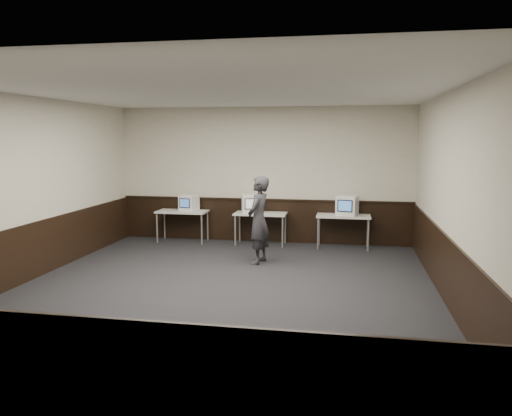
{
  "coord_description": "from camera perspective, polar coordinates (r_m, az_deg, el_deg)",
  "views": [
    {
      "loc": [
        1.96,
        -7.67,
        2.49
      ],
      "look_at": [
        0.26,
        1.6,
        1.15
      ],
      "focal_mm": 35.0,
      "sensor_mm": 36.0,
      "label": 1
    }
  ],
  "objects": [
    {
      "name": "emac_center",
      "position": [
        11.61,
        -0.6,
        0.52
      ],
      "size": [
        0.52,
        0.54,
        0.42
      ],
      "rotation": [
        0.0,
        0.0,
        0.27
      ],
      "color": "white",
      "rests_on": "desk_center"
    },
    {
      "name": "desk_right",
      "position": [
        11.41,
        9.96,
        -1.16
      ],
      "size": [
        1.2,
        0.6,
        0.75
      ],
      "color": "beige",
      "rests_on": "ground"
    },
    {
      "name": "wainscot_left",
      "position": [
        9.61,
        -24.46,
        -4.6
      ],
      "size": [
        0.04,
        7.98,
        1.0
      ],
      "primitive_type": "cube",
      "color": "black",
      "rests_on": "left_wall"
    },
    {
      "name": "wainscot_rail",
      "position": [
        11.88,
        0.82,
        0.98
      ],
      "size": [
        6.98,
        0.06,
        0.04
      ],
      "primitive_type": "cube",
      "color": "black",
      "rests_on": "wainscot_back"
    },
    {
      "name": "wainscot_front",
      "position": [
        4.63,
        -16.61,
        -17.73
      ],
      "size": [
        6.98,
        0.04,
        1.0
      ],
      "primitive_type": "cube",
      "color": "black",
      "rests_on": "front_wall"
    },
    {
      "name": "back_wall",
      "position": [
        11.87,
        0.86,
        3.79
      ],
      "size": [
        7.0,
        0.0,
        7.0
      ],
      "primitive_type": "plane",
      "rotation": [
        1.57,
        0.0,
        0.0
      ],
      "color": "beige",
      "rests_on": "ground"
    },
    {
      "name": "right_wall",
      "position": [
        7.87,
        21.61,
        1.04
      ],
      "size": [
        0.0,
        8.0,
        8.0
      ],
      "primitive_type": "plane",
      "rotation": [
        1.57,
        0.0,
        -1.57
      ],
      "color": "beige",
      "rests_on": "ground"
    },
    {
      "name": "emac_right",
      "position": [
        11.35,
        10.39,
        0.27
      ],
      "size": [
        0.53,
        0.55,
        0.44
      ],
      "rotation": [
        0.0,
        0.0,
        -0.22
      ],
      "color": "white",
      "rests_on": "desk_right"
    },
    {
      "name": "emac_left",
      "position": [
        12.0,
        -7.68,
        0.58
      ],
      "size": [
        0.45,
        0.46,
        0.37
      ],
      "rotation": [
        0.0,
        0.0,
        -0.22
      ],
      "color": "white",
      "rests_on": "desk_left"
    },
    {
      "name": "wainscot_right",
      "position": [
        8.07,
        21.06,
        -6.73
      ],
      "size": [
        0.04,
        7.98,
        1.0
      ],
      "primitive_type": "cube",
      "color": "black",
      "rests_on": "right_wall"
    },
    {
      "name": "floor",
      "position": [
        8.3,
        -3.8,
        -9.39
      ],
      "size": [
        8.0,
        8.0,
        0.0
      ],
      "primitive_type": "plane",
      "color": "black",
      "rests_on": "ground"
    },
    {
      "name": "desk_left",
      "position": [
        12.05,
        -8.42,
        -0.64
      ],
      "size": [
        1.2,
        0.6,
        0.75
      ],
      "color": "beige",
      "rests_on": "ground"
    },
    {
      "name": "front_wall",
      "position": [
        4.25,
        -17.33,
        -4.34
      ],
      "size": [
        7.0,
        0.0,
        7.0
      ],
      "primitive_type": "plane",
      "rotation": [
        -1.57,
        0.0,
        0.0
      ],
      "color": "beige",
      "rests_on": "ground"
    },
    {
      "name": "ceiling",
      "position": [
        7.95,
        -4.03,
        13.2
      ],
      "size": [
        8.0,
        8.0,
        0.0
      ],
      "primitive_type": "plane",
      "rotation": [
        3.14,
        0.0,
        0.0
      ],
      "color": "white",
      "rests_on": "back_wall"
    },
    {
      "name": "person",
      "position": [
        9.84,
        0.31,
        -1.39
      ],
      "size": [
        0.53,
        0.7,
        1.74
      ],
      "primitive_type": "imported",
      "rotation": [
        0.0,
        0.0,
        -1.77
      ],
      "color": "#29272D",
      "rests_on": "ground"
    },
    {
      "name": "desk_center",
      "position": [
        11.58,
        0.52,
        -0.91
      ],
      "size": [
        1.2,
        0.6,
        0.75
      ],
      "color": "beige",
      "rests_on": "ground"
    },
    {
      "name": "wainscot_back",
      "position": [
        11.98,
        0.83,
        -1.47
      ],
      "size": [
        6.98,
        0.04,
        1.0
      ],
      "primitive_type": "cube",
      "color": "black",
      "rests_on": "back_wall"
    },
    {
      "name": "left_wall",
      "position": [
        9.45,
        -24.95,
        1.94
      ],
      "size": [
        0.0,
        8.0,
        8.0
      ],
      "primitive_type": "plane",
      "rotation": [
        1.57,
        0.0,
        1.57
      ],
      "color": "beige",
      "rests_on": "ground"
    }
  ]
}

